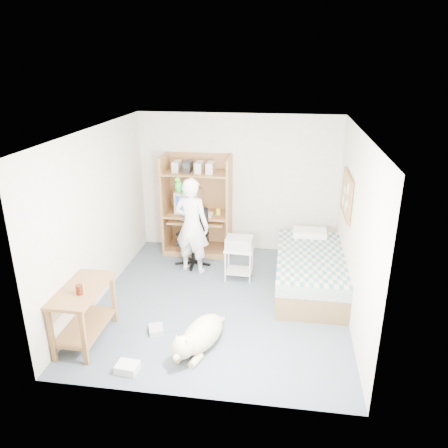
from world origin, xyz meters
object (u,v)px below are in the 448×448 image
object	(u,v)px
bed	(310,271)
printer_cart	(239,258)
office_chair	(194,244)
dog	(200,336)
side_desk	(84,306)
computer_hutch	(198,209)
person	(192,226)

from	to	relation	value
bed	printer_cart	size ratio (longest dim) A/B	3.74
bed	printer_cart	bearing A→B (deg)	173.21
office_chair	dog	size ratio (longest dim) A/B	0.86
side_desk	dog	size ratio (longest dim) A/B	0.88
side_desk	office_chair	xyz separation A→B (m)	(0.88, 2.41, -0.14)
bed	office_chair	world-z (taller)	office_chair
dog	side_desk	bearing A→B (deg)	-159.52
side_desk	dog	world-z (taller)	side_desk
computer_hutch	side_desk	world-z (taller)	computer_hutch
side_desk	printer_cart	bearing A→B (deg)	48.54
bed	person	bearing A→B (deg)	171.32
side_desk	printer_cart	world-z (taller)	side_desk
computer_hutch	office_chair	bearing A→B (deg)	-86.29
computer_hutch	person	bearing A→B (deg)	-85.05
bed	person	xyz separation A→B (m)	(-1.93, 0.29, 0.52)
person	side_desk	bearing A→B (deg)	79.89
dog	office_chair	bearing A→B (deg)	122.84
office_chair	dog	bearing A→B (deg)	-63.01
computer_hutch	person	distance (m)	0.83
computer_hutch	office_chair	world-z (taller)	computer_hutch
bed	printer_cart	distance (m)	1.14
side_desk	office_chair	size ratio (longest dim) A/B	1.02
person	computer_hutch	bearing A→B (deg)	-71.57
side_desk	dog	xyz separation A→B (m)	(1.46, 0.03, -0.30)
side_desk	printer_cart	xyz separation A→B (m)	(1.72, 1.95, -0.13)
person	dog	world-z (taller)	person
office_chair	dog	xyz separation A→B (m)	(0.57, -2.38, -0.16)
computer_hutch	office_chair	xyz separation A→B (m)	(0.03, -0.53, -0.47)
office_chair	person	xyz separation A→B (m)	(0.04, -0.30, 0.46)
computer_hutch	dog	xyz separation A→B (m)	(0.61, -2.91, -0.63)
printer_cart	computer_hutch	bearing A→B (deg)	133.57
computer_hutch	dog	bearing A→B (deg)	-78.22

